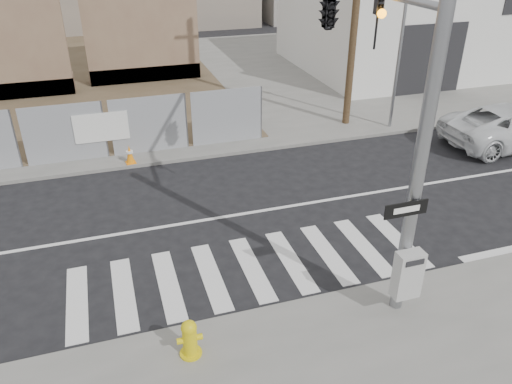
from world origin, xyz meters
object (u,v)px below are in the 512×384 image
object	(u,v)px
auto_shop	(411,21)
fire_hydrant	(190,338)
signal_pole	(355,56)
traffic_cone_d	(130,155)

from	to	relation	value
auto_shop	fire_hydrant	world-z (taller)	auto_shop
signal_pole	fire_hydrant	xyz separation A→B (m)	(-4.42, -2.78, -4.27)
fire_hydrant	auto_shop	bearing A→B (deg)	50.09
auto_shop	traffic_cone_d	distance (m)	18.54
signal_pole	fire_hydrant	distance (m)	6.75
auto_shop	traffic_cone_d	world-z (taller)	auto_shop
signal_pole	auto_shop	distance (m)	19.04
auto_shop	fire_hydrant	bearing A→B (deg)	-131.83
signal_pole	fire_hydrant	world-z (taller)	signal_pole
signal_pole	traffic_cone_d	world-z (taller)	signal_pole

